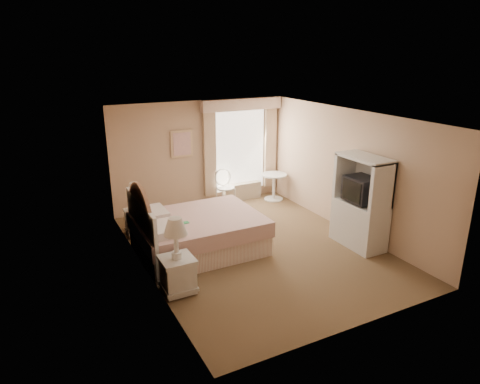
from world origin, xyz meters
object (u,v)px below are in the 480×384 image
nightstand_near (177,265)px  nightstand_far (136,215)px  cafe_chair (224,185)px  round_table (274,183)px  bed (193,233)px  armoire (361,209)px

nightstand_near → nightstand_far: size_ratio=1.13×
nightstand_near → cafe_chair: 3.98m
round_table → nightstand_far: bearing=-171.4°
bed → nightstand_far: 1.47m
armoire → cafe_chair: bearing=112.6°
round_table → armoire: 3.01m
bed → cafe_chair: size_ratio=2.52×
cafe_chair → nightstand_far: bearing=-163.5°
bed → nightstand_far: bed is taller
bed → nightstand_near: 1.42m
cafe_chair → bed: bearing=-129.5°
cafe_chair → nightstand_near: bearing=-126.9°
nightstand_far → round_table: 3.63m
armoire → bed: bearing=158.0°
armoire → nightstand_near: bearing=-179.5°
bed → nightstand_near: bearing=-120.9°
nightstand_near → armoire: 3.66m
nightstand_near → cafe_chair: (2.32, 3.23, 0.06)m
nightstand_far → round_table: nightstand_far is taller
cafe_chair → armoire: 3.47m
bed → armoire: armoire is taller
cafe_chair → armoire: size_ratio=0.51×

